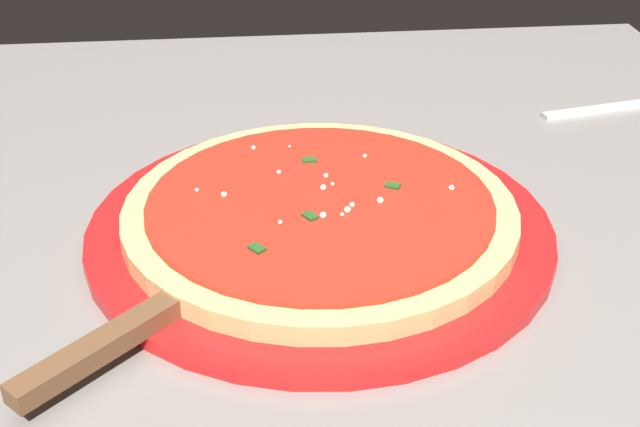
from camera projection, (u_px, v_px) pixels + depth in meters
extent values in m
cube|color=black|center=(555.00, 291.00, 1.27)|extent=(0.06, 0.06, 0.71)
cube|color=black|center=(57.00, 321.00, 1.21)|extent=(0.06, 0.06, 0.71)
cube|color=gray|center=(358.00, 243.00, 0.70)|extent=(0.96, 0.86, 0.03)
cylinder|color=red|center=(320.00, 229.00, 0.68)|extent=(0.37, 0.37, 0.01)
cylinder|color=#DBB26B|center=(320.00, 214.00, 0.68)|extent=(0.31, 0.31, 0.02)
cylinder|color=red|center=(320.00, 203.00, 0.67)|extent=(0.27, 0.27, 0.00)
sphere|color=#EFEACC|center=(453.00, 190.00, 0.68)|extent=(0.00, 0.00, 0.00)
sphere|color=#EFEACC|center=(224.00, 195.00, 0.67)|extent=(0.00, 0.00, 0.00)
sphere|color=#EFEACC|center=(253.00, 148.00, 0.75)|extent=(0.00, 0.00, 0.00)
sphere|color=#EFEACC|center=(326.00, 176.00, 0.70)|extent=(0.00, 0.00, 0.00)
sphere|color=#EFEACC|center=(342.00, 215.00, 0.65)|extent=(0.00, 0.00, 0.00)
sphere|color=#EFEACC|center=(280.00, 222.00, 0.64)|extent=(0.00, 0.00, 0.00)
sphere|color=#EFEACC|center=(380.00, 200.00, 0.67)|extent=(0.01, 0.01, 0.01)
sphere|color=#EFEACC|center=(365.00, 156.00, 0.73)|extent=(0.00, 0.00, 0.00)
sphere|color=#EFEACC|center=(290.00, 147.00, 0.75)|extent=(0.00, 0.00, 0.00)
sphere|color=#EFEACC|center=(352.00, 205.00, 0.66)|extent=(0.00, 0.00, 0.00)
sphere|color=#EFEACC|center=(347.00, 210.00, 0.65)|extent=(0.01, 0.01, 0.01)
sphere|color=#EFEACC|center=(279.00, 172.00, 0.71)|extent=(0.00, 0.00, 0.00)
sphere|color=#EFEACC|center=(323.00, 215.00, 0.65)|extent=(0.01, 0.01, 0.01)
sphere|color=#EFEACC|center=(332.00, 184.00, 0.69)|extent=(0.00, 0.00, 0.00)
sphere|color=#EFEACC|center=(323.00, 188.00, 0.68)|extent=(0.01, 0.01, 0.01)
sphere|color=#EFEACC|center=(197.00, 190.00, 0.68)|extent=(0.00, 0.00, 0.00)
cube|color=#23561E|center=(257.00, 248.00, 0.61)|extent=(0.01, 0.01, 0.00)
cube|color=#23561E|center=(393.00, 186.00, 0.69)|extent=(0.01, 0.01, 0.00)
cube|color=#23561E|center=(310.00, 216.00, 0.65)|extent=(0.01, 0.01, 0.00)
cube|color=#23561E|center=(309.00, 160.00, 0.73)|extent=(0.01, 0.01, 0.00)
cube|color=silver|center=(229.00, 277.00, 0.61)|extent=(0.11, 0.11, 0.00)
cube|color=brown|center=(102.00, 346.00, 0.54)|extent=(0.10, 0.11, 0.01)
cube|color=silver|center=(608.00, 108.00, 0.90)|extent=(0.04, 0.15, 0.00)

